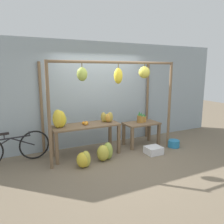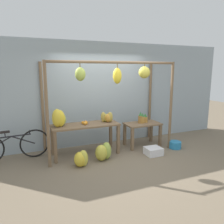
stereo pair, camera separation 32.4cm
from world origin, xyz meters
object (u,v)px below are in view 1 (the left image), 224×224
Objects in this scene: banana_pile_ground_left at (84,160)px; orange_pile at (86,123)px; pineapple_cluster at (141,118)px; papaya_pile at (107,118)px; parked_bicycle at (11,148)px; banana_pile_ground_right at (105,152)px; banana_pile_on_table at (60,120)px; fruit_crate_white at (153,150)px; blue_bucket at (174,144)px.

orange_pile is at bearing 66.48° from banana_pile_ground_left.
pineapple_cluster is 1.06m from papaya_pile.
banana_pile_ground_left is 0.22× the size of parked_bicycle.
banana_pile_ground_right is at bearing -21.03° from parked_bicycle.
papaya_pile reaches higher than pineapple_cluster.
banana_pile_on_table is 2.41m from fruit_crate_white.
papaya_pile is at bearing -177.08° from pineapple_cluster.
banana_pile_ground_right is (-1.34, -0.56, -0.56)m from pineapple_cluster.
banana_pile_ground_left is at bearing -176.91° from blue_bucket.
banana_pile_on_table is 1.28m from banana_pile_ground_right.
pineapple_cluster is 1.55m from banana_pile_ground_right.
pineapple_cluster is 0.96× the size of papaya_pile.
banana_pile_on_table is at bearing 174.86° from orange_pile.
orange_pile is at bearing -9.28° from parked_bicycle.
pineapple_cluster is at bearing 2.92° from papaya_pile.
parked_bicycle is at bearing 158.97° from banana_pile_ground_right.
banana_pile_ground_left is at bearing 179.16° from fruit_crate_white.
blue_bucket is (0.70, -0.57, -0.66)m from pineapple_cluster.
papaya_pile is (-1.75, 0.51, 0.79)m from blue_bucket.
pineapple_cluster is at bearing 20.36° from banana_pile_ground_left.
papaya_pile is (-1.05, -0.05, 0.13)m from pineapple_cluster.
blue_bucket is (2.60, 0.14, -0.08)m from banana_pile_ground_left.
banana_pile_on_table reaches higher than pineapple_cluster.
banana_pile_on_table reaches higher than fruit_crate_white.
orange_pile is 0.44× the size of fruit_crate_white.
pineapple_cluster reaches higher than blue_bucket.
banana_pile_ground_left is at bearing -32.79° from parked_bicycle.
parked_bicycle is (-3.28, 0.18, -0.40)m from pineapple_cluster.
pineapple_cluster is at bearing 82.60° from fruit_crate_white.
pineapple_cluster is 1.11m from blue_bucket.
papaya_pile is at bearing -1.01° from banana_pile_on_table.
banana_pile_ground_left is 2.60m from blue_bucket.
banana_pile_ground_left is 1.65m from parked_bicycle.
banana_pile_ground_left is 1.29m from papaya_pile.
pineapple_cluster is at bearing 22.92° from banana_pile_ground_right.
papaya_pile is (-0.96, 0.68, 0.79)m from fruit_crate_white.
papaya_pile is (2.23, -0.24, 0.53)m from parked_bicycle.
banana_pile_on_table is 1.21m from parked_bicycle.
fruit_crate_white is at bearing -0.84° from banana_pile_ground_left.
orange_pile is 0.83m from banana_pile_ground_right.
parked_bicycle is (-1.04, 0.22, -0.58)m from banana_pile_on_table.
banana_pile_ground_left is 1.16× the size of blue_bucket.
banana_pile_on_table is 3.10m from blue_bucket.
pineapple_cluster is at bearing 3.06° from orange_pile.
fruit_crate_white is 3.32m from parked_bicycle.
pineapple_cluster reaches higher than fruit_crate_white.
parked_bicycle is at bearing 170.72° from orange_pile.
banana_pile_ground_right is 1.43× the size of blue_bucket.
orange_pile is at bearing 168.40° from blue_bucket.
blue_bucket is at bearing -11.60° from orange_pile.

